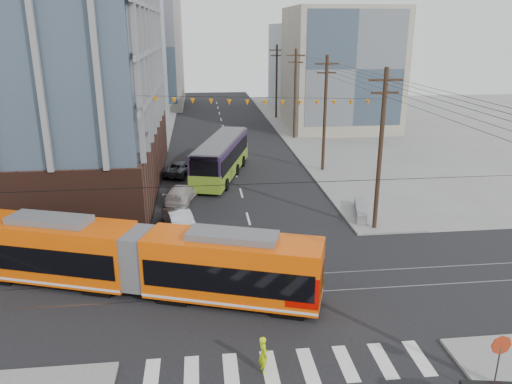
# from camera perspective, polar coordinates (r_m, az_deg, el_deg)

# --- Properties ---
(ground) EXTENTS (160.00, 160.00, 0.00)m
(ground) POSITION_cam_1_polar(r_m,az_deg,el_deg) (24.24, 2.51, -15.12)
(ground) COLOR slate
(bg_bldg_nw_near) EXTENTS (18.00, 16.00, 18.00)m
(bg_bldg_nw_near) POSITION_cam_1_polar(r_m,az_deg,el_deg) (73.39, -17.81, 14.03)
(bg_bldg_nw_near) COLOR #8C99A5
(bg_bldg_nw_near) RESTS_ON ground
(bg_bldg_ne_near) EXTENTS (14.00, 14.00, 16.00)m
(bg_bldg_ne_near) POSITION_cam_1_polar(r_m,az_deg,el_deg) (70.87, 9.58, 13.69)
(bg_bldg_ne_near) COLOR gray
(bg_bldg_ne_near) RESTS_ON ground
(bg_bldg_nw_far) EXTENTS (16.00, 18.00, 20.00)m
(bg_bldg_nw_far) POSITION_cam_1_polar(r_m,az_deg,el_deg) (92.65, -13.66, 15.70)
(bg_bldg_nw_far) COLOR gray
(bg_bldg_nw_far) RESTS_ON ground
(bg_bldg_ne_far) EXTENTS (16.00, 16.00, 14.00)m
(bg_bldg_ne_far) POSITION_cam_1_polar(r_m,az_deg,el_deg) (90.74, 7.30, 14.11)
(bg_bldg_ne_far) COLOR #8C99A5
(bg_bldg_ne_far) RESTS_ON ground
(utility_pole_far) EXTENTS (0.30, 0.30, 11.00)m
(utility_pole_far) POSITION_cam_1_polar(r_m,az_deg,el_deg) (77.29, 2.36, 12.42)
(utility_pole_far) COLOR black
(utility_pole_far) RESTS_ON ground
(streetcar) EXTENTS (18.81, 8.65, 3.66)m
(streetcar) POSITION_cam_1_polar(r_m,az_deg,el_deg) (26.97, -13.13, -7.50)
(streetcar) COLOR #E34E04
(streetcar) RESTS_ON ground
(city_bus) EXTENTS (6.10, 13.12, 3.64)m
(city_bus) POSITION_cam_1_polar(r_m,az_deg,el_deg) (46.84, -3.99, 3.98)
(city_bus) COLOR #281938
(city_bus) RESTS_ON ground
(parked_car_silver) EXTENTS (2.59, 4.64, 1.45)m
(parked_car_silver) POSITION_cam_1_polar(r_m,az_deg,el_deg) (35.25, -8.93, -2.93)
(parked_car_silver) COLOR #AEB6BD
(parked_car_silver) RESTS_ON ground
(parked_car_white) EXTENTS (3.00, 5.01, 1.36)m
(parked_car_white) POSITION_cam_1_polar(r_m,az_deg,el_deg) (40.59, -8.52, -0.12)
(parked_car_white) COLOR #B9AEAB
(parked_car_white) RESTS_ON ground
(parked_car_grey) EXTENTS (3.71, 5.19, 1.31)m
(parked_car_grey) POSITION_cam_1_polar(r_m,az_deg,el_deg) (48.00, -8.58, 2.73)
(parked_car_grey) COLOR #43454D
(parked_car_grey) RESTS_ON ground
(pedestrian) EXTENTS (0.50, 0.66, 1.61)m
(pedestrian) POSITION_cam_1_polar(r_m,az_deg,el_deg) (21.16, 0.84, -18.05)
(pedestrian) COLOR #B8DC0D
(pedestrian) RESTS_ON ground
(stop_sign) EXTENTS (0.81, 0.81, 2.60)m
(stop_sign) POSITION_cam_1_polar(r_m,az_deg,el_deg) (21.48, 25.80, -17.88)
(stop_sign) COLOR #A22D11
(stop_sign) RESTS_ON ground
(jersey_barrier) EXTENTS (2.06, 4.48, 0.88)m
(jersey_barrier) POSITION_cam_1_polar(r_m,az_deg,el_deg) (37.78, 11.81, -2.10)
(jersey_barrier) COLOR slate
(jersey_barrier) RESTS_ON ground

